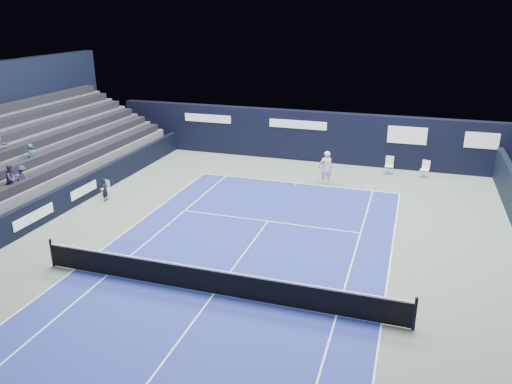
% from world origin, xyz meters
% --- Properties ---
extents(ground, '(48.00, 48.00, 0.00)m').
position_xyz_m(ground, '(0.00, 2.00, 0.00)').
color(ground, '#5B6C5F').
rests_on(ground, ground).
extents(court_surface, '(10.97, 23.77, 0.01)m').
position_xyz_m(court_surface, '(0.00, 0.00, 0.00)').
color(court_surface, navy).
rests_on(court_surface, ground).
extents(folding_chair_back_a, '(0.47, 0.45, 1.04)m').
position_xyz_m(folding_chair_back_a, '(4.70, 15.17, 0.59)').
color(folding_chair_back_a, silver).
rests_on(folding_chair_back_a, ground).
extents(folding_chair_back_b, '(0.53, 0.52, 0.97)m').
position_xyz_m(folding_chair_back_b, '(6.67, 15.16, 0.55)').
color(folding_chair_back_b, white).
rests_on(folding_chair_back_b, ground).
extents(line_judge_chair, '(0.45, 0.45, 0.82)m').
position_xyz_m(line_judge_chair, '(-8.79, 7.07, 0.46)').
color(line_judge_chair, silver).
rests_on(line_judge_chair, ground).
extents(line_judge, '(0.36, 0.47, 1.16)m').
position_xyz_m(line_judge, '(-8.43, 6.44, 0.58)').
color(line_judge, black).
rests_on(line_judge, ground).
extents(court_markings, '(11.03, 23.83, 0.00)m').
position_xyz_m(court_markings, '(0.00, 0.00, 0.01)').
color(court_markings, white).
rests_on(court_markings, court_surface).
extents(tennis_net, '(12.90, 0.10, 1.10)m').
position_xyz_m(tennis_net, '(0.00, 0.00, 0.51)').
color(tennis_net, black).
rests_on(tennis_net, ground).
extents(back_sponsor_wall, '(26.00, 0.63, 3.10)m').
position_xyz_m(back_sponsor_wall, '(0.01, 16.50, 1.55)').
color(back_sponsor_wall, black).
rests_on(back_sponsor_wall, ground).
extents(side_barrier_left, '(0.33, 22.00, 1.20)m').
position_xyz_m(side_barrier_left, '(-9.50, 5.97, 0.60)').
color(side_barrier_left, black).
rests_on(side_barrier_left, ground).
extents(spectator_stand, '(6.00, 18.00, 6.40)m').
position_xyz_m(spectator_stand, '(-13.27, 6.98, 1.95)').
color(spectator_stand, '#525255').
rests_on(spectator_stand, ground).
extents(tennis_player, '(0.79, 0.94, 1.84)m').
position_xyz_m(tennis_player, '(1.52, 12.30, 0.92)').
color(tennis_player, white).
rests_on(tennis_player, ground).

